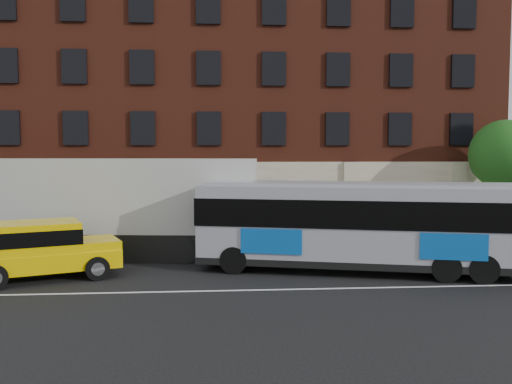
{
  "coord_description": "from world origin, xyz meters",
  "views": [
    {
      "loc": [
        -1.5,
        -17.53,
        4.62
      ],
      "look_at": [
        0.29,
        5.5,
        2.97
      ],
      "focal_mm": 38.17,
      "sensor_mm": 36.0,
      "label": 1
    }
  ],
  "objects": [
    {
      "name": "sign_pole",
      "position": [
        -8.5,
        6.15,
        1.45
      ],
      "size": [
        0.3,
        0.2,
        2.5
      ],
      "color": "slate",
      "rests_on": "ground"
    },
    {
      "name": "ground",
      "position": [
        0.0,
        0.0,
        0.0
      ],
      "size": [
        120.0,
        120.0,
        0.0
      ],
      "primitive_type": "plane",
      "color": "black",
      "rests_on": "ground"
    },
    {
      "name": "kerb",
      "position": [
        0.0,
        6.0,
        0.07
      ],
      "size": [
        60.0,
        0.25,
        0.15
      ],
      "primitive_type": "cube",
      "color": "gray",
      "rests_on": "ground"
    },
    {
      "name": "building",
      "position": [
        -0.01,
        16.92,
        7.58
      ],
      "size": [
        30.0,
        12.1,
        15.0
      ],
      "color": "#5C2315",
      "rests_on": "sidewalk"
    },
    {
      "name": "shipping_container",
      "position": [
        -6.2,
        6.8,
        2.17
      ],
      "size": [
        13.35,
        4.07,
        4.38
      ],
      "color": "black",
      "rests_on": "ground"
    },
    {
      "name": "yellow_suv",
      "position": [
        -7.95,
        2.69,
        1.22
      ],
      "size": [
        5.68,
        3.92,
        2.12
      ],
      "color": "#F5CB00",
      "rests_on": "ground"
    },
    {
      "name": "sidewalk",
      "position": [
        0.0,
        9.0,
        0.07
      ],
      "size": [
        60.0,
        6.0,
        0.15
      ],
      "primitive_type": "cube",
      "color": "gray",
      "rests_on": "ground"
    },
    {
      "name": "lane_line",
      "position": [
        0.0,
        0.5,
        0.01
      ],
      "size": [
        60.0,
        0.12,
        0.01
      ],
      "primitive_type": "cube",
      "color": "silver",
      "rests_on": "ground"
    },
    {
      "name": "street_tree",
      "position": [
        13.54,
        9.48,
        4.41
      ],
      "size": [
        3.6,
        3.6,
        6.2
      ],
      "color": "#332319",
      "rests_on": "sidewalk"
    },
    {
      "name": "city_bus",
      "position": [
        4.24,
        2.99,
        1.93
      ],
      "size": [
        13.01,
        5.9,
        3.49
      ],
      "color": "#9798A1",
      "rests_on": "ground"
    }
  ]
}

